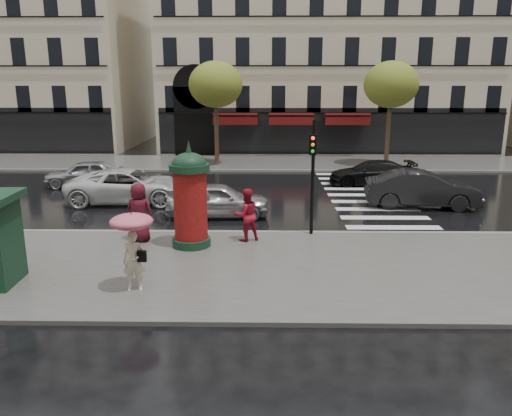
{
  "coord_description": "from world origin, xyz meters",
  "views": [
    {
      "loc": [
        1.07,
        -14.23,
        5.38
      ],
      "look_at": [
        0.82,
        1.5,
        1.38
      ],
      "focal_mm": 35.0,
      "sensor_mm": 36.0,
      "label": 1
    }
  ],
  "objects_px": {
    "woman_red": "(246,215)",
    "traffic_light": "(313,167)",
    "car_far_silver": "(85,174)",
    "woman_umbrella": "(133,239)",
    "car_white": "(129,186)",
    "car_darkgrey": "(422,189)",
    "man_burgundy": "(139,212)",
    "car_silver": "(218,200)",
    "morris_column": "(190,196)",
    "car_black": "(371,173)"
  },
  "relations": [
    {
      "from": "car_darkgrey",
      "to": "car_white",
      "type": "height_order",
      "value": "car_darkgrey"
    },
    {
      "from": "woman_umbrella",
      "to": "car_white",
      "type": "bearing_deg",
      "value": 105.46
    },
    {
      "from": "woman_umbrella",
      "to": "car_white",
      "type": "height_order",
      "value": "woman_umbrella"
    },
    {
      "from": "morris_column",
      "to": "car_darkgrey",
      "type": "xyz_separation_m",
      "value": [
        9.32,
        5.85,
        -0.98
      ]
    },
    {
      "from": "morris_column",
      "to": "car_far_silver",
      "type": "bearing_deg",
      "value": 125.15
    },
    {
      "from": "woman_umbrella",
      "to": "car_darkgrey",
      "type": "bearing_deg",
      "value": 42.69
    },
    {
      "from": "man_burgundy",
      "to": "car_silver",
      "type": "bearing_deg",
      "value": -114.33
    },
    {
      "from": "morris_column",
      "to": "woman_umbrella",
      "type": "bearing_deg",
      "value": -104.69
    },
    {
      "from": "morris_column",
      "to": "car_darkgrey",
      "type": "bearing_deg",
      "value": 32.11
    },
    {
      "from": "woman_red",
      "to": "man_burgundy",
      "type": "height_order",
      "value": "man_burgundy"
    },
    {
      "from": "man_burgundy",
      "to": "car_far_silver",
      "type": "height_order",
      "value": "man_burgundy"
    },
    {
      "from": "man_burgundy",
      "to": "car_darkgrey",
      "type": "distance_m",
      "value": 12.36
    },
    {
      "from": "man_burgundy",
      "to": "car_white",
      "type": "height_order",
      "value": "man_burgundy"
    },
    {
      "from": "woman_red",
      "to": "traffic_light",
      "type": "bearing_deg",
      "value": 172.77
    },
    {
      "from": "car_white",
      "to": "car_far_silver",
      "type": "xyz_separation_m",
      "value": [
        -3.31,
        3.55,
        -0.08
      ]
    },
    {
      "from": "traffic_light",
      "to": "car_white",
      "type": "bearing_deg",
      "value": 146.6
    },
    {
      "from": "car_black",
      "to": "woman_umbrella",
      "type": "bearing_deg",
      "value": -33.73
    },
    {
      "from": "woman_red",
      "to": "car_far_silver",
      "type": "height_order",
      "value": "woman_red"
    },
    {
      "from": "traffic_light",
      "to": "car_silver",
      "type": "distance_m",
      "value": 4.84
    },
    {
      "from": "woman_red",
      "to": "car_white",
      "type": "xyz_separation_m",
      "value": [
        -5.52,
        5.87,
        -0.25
      ]
    },
    {
      "from": "car_white",
      "to": "traffic_light",
      "type": "bearing_deg",
      "value": -125.65
    },
    {
      "from": "traffic_light",
      "to": "car_silver",
      "type": "height_order",
      "value": "traffic_light"
    },
    {
      "from": "car_silver",
      "to": "car_far_silver",
      "type": "bearing_deg",
      "value": 47.82
    },
    {
      "from": "woman_red",
      "to": "morris_column",
      "type": "relative_size",
      "value": 0.52
    },
    {
      "from": "car_darkgrey",
      "to": "car_white",
      "type": "distance_m",
      "value": 13.07
    },
    {
      "from": "car_black",
      "to": "traffic_light",
      "type": "bearing_deg",
      "value": -24.79
    },
    {
      "from": "woman_red",
      "to": "morris_column",
      "type": "xyz_separation_m",
      "value": [
        -1.79,
        -0.59,
        0.77
      ]
    },
    {
      "from": "morris_column",
      "to": "car_darkgrey",
      "type": "relative_size",
      "value": 0.71
    },
    {
      "from": "car_darkgrey",
      "to": "car_far_silver",
      "type": "distance_m",
      "value": 16.89
    },
    {
      "from": "woman_red",
      "to": "woman_umbrella",
      "type": "bearing_deg",
      "value": 31.84
    },
    {
      "from": "morris_column",
      "to": "traffic_light",
      "type": "bearing_deg",
      "value": 18.03
    },
    {
      "from": "car_black",
      "to": "car_darkgrey",
      "type": "bearing_deg",
      "value": 12.5
    },
    {
      "from": "car_darkgrey",
      "to": "car_white",
      "type": "xyz_separation_m",
      "value": [
        -13.05,
        0.61,
        -0.04
      ]
    },
    {
      "from": "car_black",
      "to": "woman_red",
      "type": "bearing_deg",
      "value": -33.43
    },
    {
      "from": "woman_umbrella",
      "to": "car_far_silver",
      "type": "relative_size",
      "value": 0.52
    },
    {
      "from": "car_darkgrey",
      "to": "car_black",
      "type": "height_order",
      "value": "car_darkgrey"
    },
    {
      "from": "man_burgundy",
      "to": "morris_column",
      "type": "xyz_separation_m",
      "value": [
        1.81,
        -0.48,
        0.67
      ]
    },
    {
      "from": "woman_red",
      "to": "car_darkgrey",
      "type": "distance_m",
      "value": 9.19
    },
    {
      "from": "car_silver",
      "to": "car_darkgrey",
      "type": "relative_size",
      "value": 0.86
    },
    {
      "from": "woman_red",
      "to": "car_far_silver",
      "type": "relative_size",
      "value": 0.44
    },
    {
      "from": "car_silver",
      "to": "car_black",
      "type": "xyz_separation_m",
      "value": [
        7.6,
        6.65,
        -0.06
      ]
    },
    {
      "from": "woman_umbrella",
      "to": "man_burgundy",
      "type": "distance_m",
      "value": 4.21
    },
    {
      "from": "woman_red",
      "to": "car_darkgrey",
      "type": "relative_size",
      "value": 0.37
    },
    {
      "from": "man_burgundy",
      "to": "car_darkgrey",
      "type": "height_order",
      "value": "man_burgundy"
    },
    {
      "from": "woman_red",
      "to": "car_darkgrey",
      "type": "xyz_separation_m",
      "value": [
        7.53,
        5.26,
        -0.22
      ]
    },
    {
      "from": "car_white",
      "to": "car_black",
      "type": "xyz_separation_m",
      "value": [
        11.85,
        4.25,
        -0.12
      ]
    },
    {
      "from": "car_silver",
      "to": "car_far_silver",
      "type": "height_order",
      "value": "car_silver"
    },
    {
      "from": "woman_umbrella",
      "to": "car_white",
      "type": "relative_size",
      "value": 0.38
    },
    {
      "from": "car_black",
      "to": "car_far_silver",
      "type": "relative_size",
      "value": 1.1
    },
    {
      "from": "traffic_light",
      "to": "car_black",
      "type": "xyz_separation_m",
      "value": [
        4.06,
        9.39,
        -1.9
      ]
    }
  ]
}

